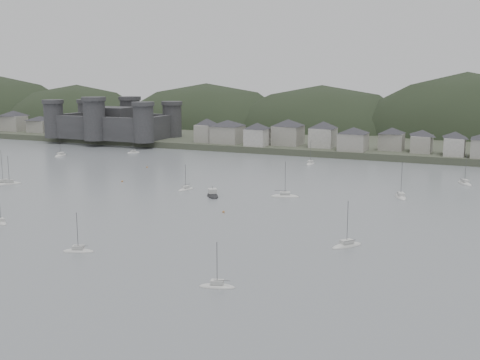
% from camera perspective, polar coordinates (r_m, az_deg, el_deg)
% --- Properties ---
extents(ground, '(900.00, 900.00, 0.00)m').
position_cam_1_polar(ground, '(114.40, -15.49, -9.17)').
color(ground, slate).
rests_on(ground, ground).
extents(far_shore_land, '(900.00, 250.00, 3.00)m').
position_cam_1_polar(far_shore_land, '(385.89, 13.30, 4.72)').
color(far_shore_land, '#383D2D').
rests_on(far_shore_land, ground).
extents(forested_ridge, '(851.55, 103.94, 102.57)m').
position_cam_1_polar(forested_ridge, '(361.47, 13.22, 2.32)').
color(forested_ridge, black).
rests_on(forested_ridge, ground).
extents(castle, '(66.00, 43.00, 20.00)m').
position_cam_1_polar(castle, '(324.92, -12.09, 5.44)').
color(castle, '#323234').
rests_on(castle, far_shore_land).
extents(waterfront_town, '(451.48, 28.46, 12.92)m').
position_cam_1_polar(waterfront_town, '(268.45, 19.60, 3.58)').
color(waterfront_town, gray).
rests_on(waterfront_town, far_shore_land).
extents(moored_fleet, '(259.77, 175.99, 13.90)m').
position_cam_1_polar(moored_fleet, '(166.05, -3.43, -2.66)').
color(moored_fleet, silver).
rests_on(moored_fleet, ground).
extents(motor_launch_far, '(7.73, 9.12, 4.11)m').
position_cam_1_polar(motor_launch_far, '(181.59, -2.65, -1.49)').
color(motor_launch_far, black).
rests_on(motor_launch_far, ground).
extents(mooring_buoys, '(181.04, 138.92, 0.70)m').
position_cam_1_polar(mooring_buoys, '(155.77, -8.22, -3.63)').
color(mooring_buoys, '#AF713A').
rests_on(mooring_buoys, ground).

